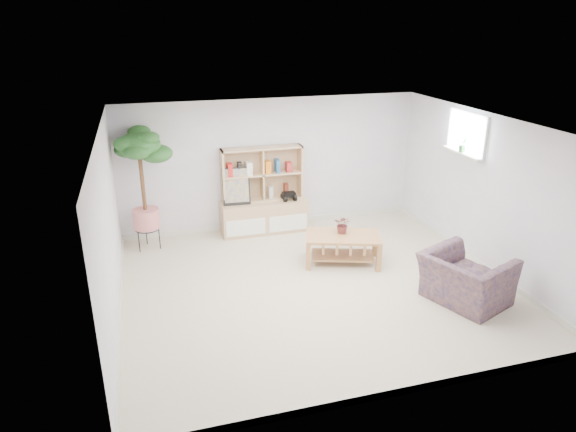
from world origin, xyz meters
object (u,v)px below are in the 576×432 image
object	(u,v)px
coffee_table	(343,249)
armchair	(466,276)
storage_unit	(264,191)
floor_tree	(143,191)

from	to	relation	value
coffee_table	armchair	size ratio (longest dim) A/B	1.09
storage_unit	floor_tree	size ratio (longest dim) A/B	0.75
coffee_table	floor_tree	bearing A→B (deg)	172.93
floor_tree	coffee_table	bearing A→B (deg)	-25.67
coffee_table	floor_tree	distance (m)	3.41
coffee_table	floor_tree	xyz separation A→B (m)	(-2.99, 1.44, 0.80)
storage_unit	floor_tree	bearing A→B (deg)	-174.72
coffee_table	floor_tree	size ratio (longest dim) A/B	0.56
armchair	coffee_table	bearing A→B (deg)	14.57
floor_tree	armchair	world-z (taller)	floor_tree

